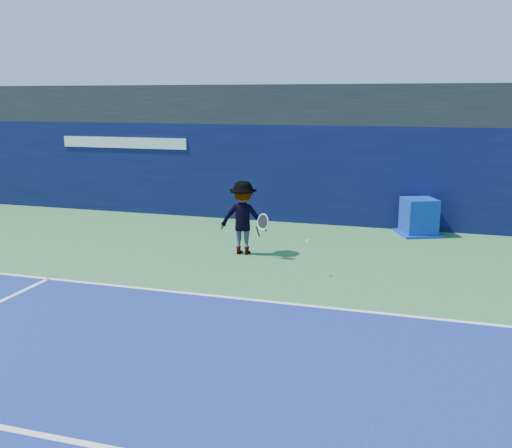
# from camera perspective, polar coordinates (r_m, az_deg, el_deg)

# --- Properties ---
(ground) EXTENTS (80.00, 80.00, 0.00)m
(ground) POSITION_cam_1_polar(r_m,az_deg,el_deg) (8.35, -3.81, -14.75)
(ground) COLOR #32713D
(ground) RESTS_ON ground
(baseline) EXTENTS (24.00, 0.10, 0.01)m
(baseline) POSITION_cam_1_polar(r_m,az_deg,el_deg) (10.96, 1.69, -7.80)
(baseline) COLOR white
(baseline) RESTS_ON ground
(stadium_band) EXTENTS (36.00, 3.00, 1.20)m
(stadium_band) POSITION_cam_1_polar(r_m,az_deg,el_deg) (18.62, 8.68, 11.75)
(stadium_band) COLOR black
(stadium_band) RESTS_ON back_wall_assembly
(back_wall_assembly) EXTENTS (36.00, 1.03, 3.00)m
(back_wall_assembly) POSITION_cam_1_polar(r_m,az_deg,el_deg) (17.79, 7.98, 4.95)
(back_wall_assembly) COLOR #0A103C
(back_wall_assembly) RESTS_ON ground
(equipment_cart) EXTENTS (1.42, 1.42, 1.04)m
(equipment_cart) POSITION_cam_1_polar(r_m,az_deg,el_deg) (16.78, 15.96, 0.56)
(equipment_cart) COLOR #0B2A9D
(equipment_cart) RESTS_ON ground
(tennis_player) EXTENTS (1.37, 0.78, 1.82)m
(tennis_player) POSITION_cam_1_polar(r_m,az_deg,el_deg) (14.08, -1.28, 0.63)
(tennis_player) COLOR silver
(tennis_player) RESTS_ON ground
(tennis_ball) EXTENTS (0.08, 0.08, 0.08)m
(tennis_ball) POSITION_cam_1_polar(r_m,az_deg,el_deg) (12.38, 5.17, -1.71)
(tennis_ball) COLOR #C9E719
(tennis_ball) RESTS_ON ground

